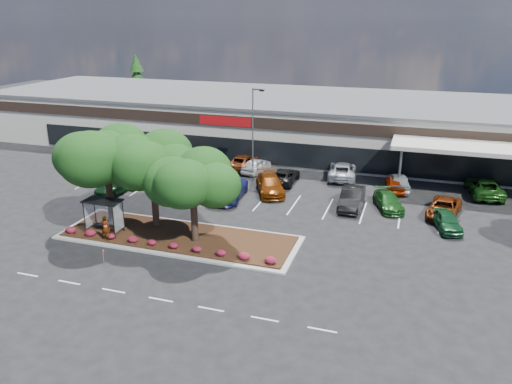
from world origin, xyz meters
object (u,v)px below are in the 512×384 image
(light_pole, at_px, (254,139))
(car_0, at_px, (116,186))
(car_1, at_px, (146,178))
(survey_stake, at_px, (103,254))

(light_pole, xyz_separation_m, car_0, (-10.79, -8.63, -3.31))
(light_pole, distance_m, car_1, 11.39)
(light_pole, height_order, car_0, light_pole)
(car_1, bearing_deg, car_0, -94.74)
(car_0, bearing_deg, survey_stake, -53.67)
(light_pole, bearing_deg, car_1, -148.93)
(survey_stake, relative_size, car_1, 0.20)
(car_0, relative_size, car_1, 0.99)
(light_pole, bearing_deg, survey_stake, -99.96)
(survey_stake, distance_m, car_1, 16.43)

